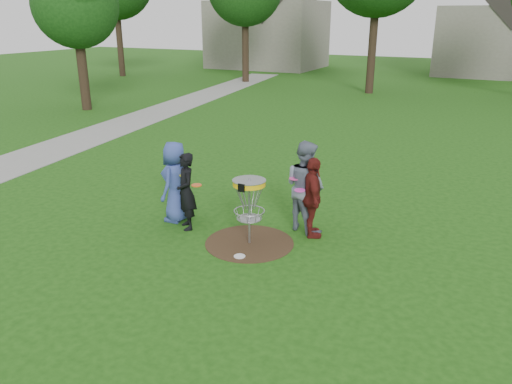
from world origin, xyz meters
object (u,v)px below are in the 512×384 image
at_px(player_maroon, 312,198).
at_px(disc_golf_basket, 249,196).
at_px(player_blue, 176,182).
at_px(player_grey, 305,186).
at_px(player_black, 186,191).

height_order(player_maroon, disc_golf_basket, player_maroon).
relative_size(player_blue, player_maroon, 1.07).
xyz_separation_m(player_blue, player_maroon, (3.00, 0.51, -0.06)).
height_order(player_blue, disc_golf_basket, player_blue).
xyz_separation_m(player_maroon, disc_golf_basket, (-0.99, -0.88, 0.17)).
bearing_deg(player_blue, player_grey, 100.13).
height_order(player_black, player_maroon, player_maroon).
bearing_deg(player_blue, player_maroon, 93.99).
xyz_separation_m(player_blue, player_grey, (2.73, 0.77, 0.07)).
relative_size(player_blue, player_black, 1.08).
bearing_deg(disc_golf_basket, player_blue, 169.38).
xyz_separation_m(player_grey, disc_golf_basket, (-0.73, -1.15, 0.05)).
distance_m(player_black, player_maroon, 2.66).
distance_m(player_grey, player_maroon, 0.40).
bearing_deg(player_black, disc_golf_basket, 40.59).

